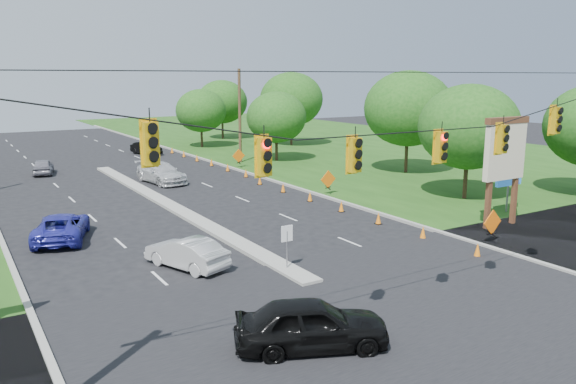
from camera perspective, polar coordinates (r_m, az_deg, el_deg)
ground at (r=20.03m, az=9.16°, el=-12.90°), size 160.00×160.00×0.00m
grass_right at (r=54.52m, az=19.43°, el=2.27°), size 40.00×160.00×0.06m
cross_street at (r=20.03m, az=9.16°, el=-12.90°), size 160.00×14.00×0.02m
curb_right at (r=49.67m, az=-4.69°, el=2.04°), size 0.25×110.00×0.16m
median at (r=37.63m, az=-12.16°, el=-1.30°), size 1.00×34.00×0.18m
median_sign at (r=24.06m, az=-0.11°, el=-4.78°), size 0.55×0.06×2.05m
signal_span at (r=17.78m, az=11.65°, el=0.71°), size 25.60×0.32×9.00m
utility_pole_far_right at (r=54.65m, az=-4.92°, el=7.67°), size 0.28×0.28×9.00m
pylon_sign at (r=33.31m, az=21.22°, el=3.51°), size 5.90×2.30×6.12m
cone_0 at (r=27.71m, az=18.69°, el=-5.59°), size 0.32×0.32×0.70m
cone_1 at (r=29.94m, az=13.55°, el=-4.01°), size 0.32×0.32×0.70m
cone_2 at (r=32.40m, az=9.17°, el=-2.64°), size 0.32×0.32×0.70m
cone_3 at (r=35.04m, az=5.44°, el=-1.46°), size 0.32×0.32×0.70m
cone_4 at (r=37.82m, az=2.25°, el=-0.44°), size 0.32×0.32×0.70m
cone_5 at (r=40.71m, az=-0.50°, el=0.44°), size 0.32×0.32×0.70m
cone_6 at (r=43.68m, az=-2.88°, el=1.20°), size 0.32×0.32×0.70m
cone_7 at (r=47.00m, az=-4.30°, el=1.93°), size 0.32×0.32×0.70m
cone_8 at (r=50.10m, az=-6.15°, el=2.50°), size 0.32×0.32×0.70m
cone_9 at (r=53.24m, az=-7.78°, el=3.00°), size 0.32×0.32×0.70m
cone_10 at (r=56.43m, az=-9.24°, el=3.45°), size 0.32×0.32×0.70m
cone_11 at (r=59.65m, az=-10.53°, el=3.84°), size 0.32×0.32×0.70m
cone_12 at (r=62.90m, az=-11.70°, el=4.19°), size 0.32×0.32×0.70m
work_sign_0 at (r=29.78m, az=20.04°, el=-3.01°), size 1.27×0.58×1.37m
work_sign_1 at (r=39.72m, az=4.10°, el=1.22°), size 1.27×0.58×1.37m
work_sign_2 at (r=51.57m, az=-5.03°, el=3.62°), size 1.27×0.58×1.37m
tree_7 at (r=39.68m, az=17.89°, el=6.31°), size 6.72×6.72×7.84m
tree_8 at (r=49.40m, az=12.12°, el=8.29°), size 7.56×7.56×8.82m
tree_9 at (r=55.46m, az=-1.19°, el=7.60°), size 5.88×5.88×6.86m
tree_10 at (r=68.07m, az=0.35°, el=9.40°), size 7.56×7.56×8.82m
tree_11 at (r=75.86m, az=-6.73°, el=9.09°), size 6.72×6.72×7.84m
tree_12 at (r=67.06m, az=-8.84°, el=8.17°), size 5.88×5.88×6.86m
black_sedan at (r=17.72m, az=2.40°, el=-13.26°), size 5.12×3.64×1.62m
white_sedan at (r=25.16m, az=-10.28°, el=-6.09°), size 2.82×4.37×1.36m
blue_pickup at (r=31.10m, az=-22.02°, el=-3.29°), size 3.84×5.54×1.41m
silver_car_far at (r=45.50m, az=-12.78°, el=1.92°), size 3.01×5.77×1.60m
silver_car_oncoming at (r=52.62m, az=-23.63°, el=2.38°), size 2.38×4.17×1.34m
dark_car_receding at (r=62.49m, az=-14.21°, el=4.34°), size 2.52×4.36×1.36m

